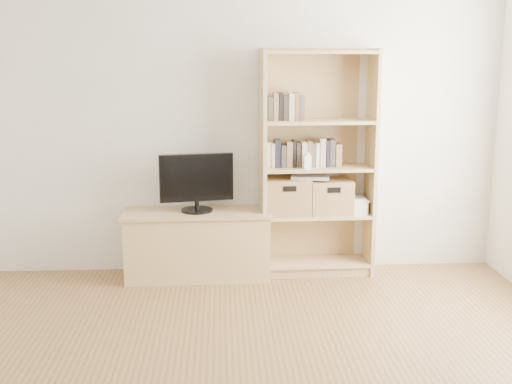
{
  "coord_description": "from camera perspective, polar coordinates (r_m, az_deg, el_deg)",
  "views": [
    {
      "loc": [
        -0.14,
        -2.93,
        1.83
      ],
      "look_at": [
        0.13,
        1.9,
        0.81
      ],
      "focal_mm": 45.0,
      "sensor_mm": 36.0,
      "label": 1
    }
  ],
  "objects": [
    {
      "name": "back_wall",
      "position": [
        5.45,
        -1.74,
        6.37
      ],
      "size": [
        4.5,
        0.02,
        2.6
      ],
      "primitive_type": "cube",
      "color": "silver",
      "rests_on": "floor"
    },
    {
      "name": "tv_stand",
      "position": [
        5.43,
        -5.21,
        -4.75
      ],
      "size": [
        1.2,
        0.47,
        0.54
      ],
      "primitive_type": "cube",
      "rotation": [
        0.0,
        0.0,
        0.02
      ],
      "color": "tan",
      "rests_on": "floor"
    },
    {
      "name": "bookshelf",
      "position": [
        5.39,
        5.5,
        2.49
      ],
      "size": [
        0.96,
        0.37,
        1.9
      ],
      "primitive_type": "cube",
      "rotation": [
        0.0,
        0.0,
        0.03
      ],
      "color": "tan",
      "rests_on": "floor"
    },
    {
      "name": "television",
      "position": [
        5.31,
        -5.31,
        0.8
      ],
      "size": [
        0.61,
        0.15,
        0.48
      ],
      "primitive_type": "cube",
      "rotation": [
        0.0,
        0.0,
        0.17
      ],
      "color": "black",
      "rests_on": "tv_stand"
    },
    {
      "name": "books_row_mid",
      "position": [
        5.4,
        5.47,
        3.47
      ],
      "size": [
        0.83,
        0.17,
        0.22
      ],
      "primitive_type": "cube",
      "rotation": [
        0.0,
        0.0,
        -0.01
      ],
      "color": "silver",
      "rests_on": "bookshelf"
    },
    {
      "name": "books_row_upper",
      "position": [
        5.32,
        3.3,
        7.42
      ],
      "size": [
        0.37,
        0.16,
        0.19
      ],
      "primitive_type": "cube",
      "rotation": [
        0.0,
        0.0,
        0.07
      ],
      "color": "silver",
      "rests_on": "bookshelf"
    },
    {
      "name": "baby_monitor",
      "position": [
        5.27,
        4.58,
        2.66
      ],
      "size": [
        0.06,
        0.05,
        0.11
      ],
      "primitive_type": "cube",
      "rotation": [
        0.0,
        0.0,
        0.15
      ],
      "color": "white",
      "rests_on": "bookshelf"
    },
    {
      "name": "basket_left",
      "position": [
        5.4,
        2.81,
        -0.36
      ],
      "size": [
        0.38,
        0.31,
        0.31
      ],
      "primitive_type": "cube",
      "rotation": [
        0.0,
        0.0,
        0.02
      ],
      "color": "#9E7347",
      "rests_on": "bookshelf"
    },
    {
      "name": "basket_right",
      "position": [
        5.46,
        6.64,
        -0.38
      ],
      "size": [
        0.36,
        0.29,
        0.29
      ],
      "primitive_type": "cube",
      "rotation": [
        0.0,
        0.0,
        0.02
      ],
      "color": "#9E7347",
      "rests_on": "bookshelf"
    },
    {
      "name": "laptop",
      "position": [
        5.38,
        4.87,
        1.37
      ],
      "size": [
        0.35,
        0.27,
        0.02
      ],
      "primitive_type": "cube",
      "rotation": [
        0.0,
        0.0,
        -0.18
      ],
      "color": "silver",
      "rests_on": "basket_left"
    },
    {
      "name": "magazine_stack",
      "position": [
        5.53,
        8.76,
        -1.23
      ],
      "size": [
        0.18,
        0.25,
        0.11
      ],
      "primitive_type": "cube",
      "rotation": [
        0.0,
        0.0,
        0.04
      ],
      "color": "beige",
      "rests_on": "bookshelf"
    }
  ]
}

